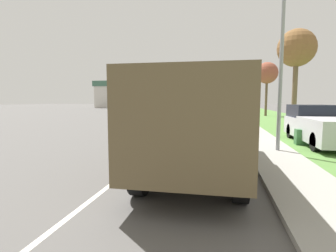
{
  "coord_description": "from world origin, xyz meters",
  "views": [
    {
      "loc": [
        2.55,
        2.93,
        2.03
      ],
      "look_at": [
        0.77,
        11.88,
        1.13
      ],
      "focal_mm": 28.0,
      "sensor_mm": 36.0,
      "label": 1
    }
  ],
  "objects": [
    {
      "name": "tree_far_right",
      "position": [
        8.29,
        38.16,
        5.37
      ],
      "size": [
        2.68,
        2.68,
        6.75
      ],
      "color": "brown",
      "rests_on": "grass_strip_right"
    },
    {
      "name": "sidewalk_right",
      "position": [
        4.5,
        40.0,
        0.06
      ],
      "size": [
        1.8,
        120.0,
        0.12
      ],
      "color": "#9E9B93",
      "rests_on": "ground"
    },
    {
      "name": "car_third_ahead",
      "position": [
        1.68,
        46.97,
        0.75
      ],
      "size": [
        1.7,
        4.56,
        1.68
      ],
      "color": "maroon",
      "rests_on": "ground"
    },
    {
      "name": "building_distant",
      "position": [
        -20.34,
        70.38,
        3.52
      ],
      "size": [
        18.97,
        9.18,
        6.96
      ],
      "color": "beige",
      "rests_on": "ground"
    },
    {
      "name": "military_truck",
      "position": [
        1.93,
        10.39,
        1.5
      ],
      "size": [
        2.37,
        7.07,
        2.61
      ],
      "color": "#606647",
      "rests_on": "ground"
    },
    {
      "name": "ground_plane",
      "position": [
        0.0,
        40.0,
        0.0
      ],
      "size": [
        180.0,
        180.0,
        0.0
      ],
      "primitive_type": "plane",
      "color": "#565451"
    },
    {
      "name": "lane_centre_stripe",
      "position": [
        0.0,
        40.0,
        0.0
      ],
      "size": [
        0.12,
        120.0,
        0.0
      ],
      "color": "silver",
      "rests_on": "ground"
    },
    {
      "name": "utility_box",
      "position": [
        6.2,
        15.59,
        0.37
      ],
      "size": [
        0.55,
        0.45,
        0.7
      ],
      "color": "#3D7042",
      "rests_on": "grass_strip_right"
    },
    {
      "name": "car_farthest_ahead",
      "position": [
        -2.01,
        65.08,
        0.62
      ],
      "size": [
        1.88,
        4.22,
        1.36
      ],
      "color": "maroon",
      "rests_on": "ground"
    },
    {
      "name": "grass_strip_right",
      "position": [
        8.9,
        40.0,
        0.01
      ],
      "size": [
        7.0,
        120.0,
        0.02
      ],
      "color": "#56843D",
      "rests_on": "ground"
    },
    {
      "name": "car_nearest_ahead",
      "position": [
        1.47,
        23.66,
        0.74
      ],
      "size": [
        1.82,
        4.68,
        1.65
      ],
      "color": "maroon",
      "rests_on": "ground"
    },
    {
      "name": "lamp_post",
      "position": [
        4.54,
        13.47,
        4.33
      ],
      "size": [
        1.69,
        0.24,
        7.07
      ],
      "color": "gray",
      "rests_on": "sidewalk_right"
    },
    {
      "name": "tree_mid_right",
      "position": [
        7.67,
        22.83,
        5.52
      ],
      "size": [
        2.58,
        2.58,
        6.89
      ],
      "color": "brown",
      "rests_on": "grass_strip_right"
    },
    {
      "name": "car_second_ahead",
      "position": [
        -2.06,
        36.34,
        0.74
      ],
      "size": [
        1.81,
        4.0,
        1.65
      ],
      "color": "silver",
      "rests_on": "ground"
    },
    {
      "name": "pickup_truck",
      "position": [
        7.13,
        16.14,
        0.87
      ],
      "size": [
        1.99,
        5.69,
        1.77
      ],
      "color": "silver",
      "rests_on": "grass_strip_right"
    },
    {
      "name": "car_fourth_ahead",
      "position": [
        1.61,
        56.15,
        0.75
      ],
      "size": [
        1.93,
        4.12,
        1.69
      ],
      "color": "#B7BABF",
      "rests_on": "ground"
    }
  ]
}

